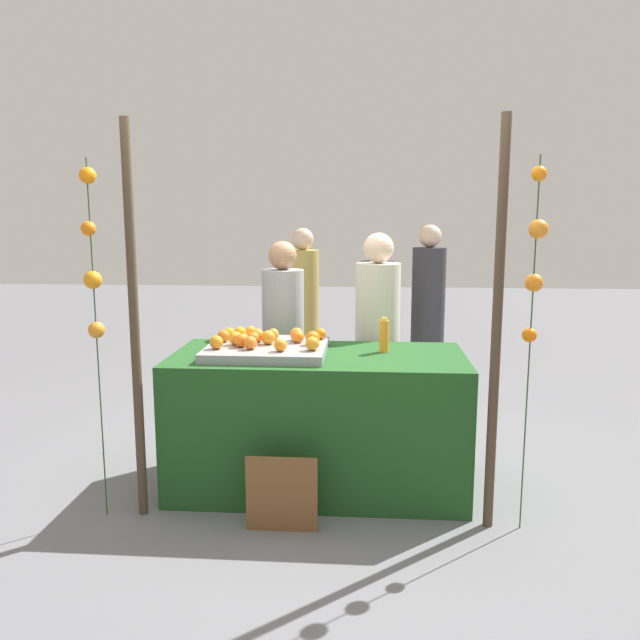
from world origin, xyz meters
name	(u,v)px	position (x,y,z in m)	size (l,w,h in m)	color
ground_plane	(318,484)	(0.00, 0.00, 0.00)	(24.00, 24.00, 0.00)	slate
stall_counter	(318,420)	(0.00, 0.00, 0.45)	(1.90, 0.89, 0.90)	#1E4C1E
orange_tray	(267,349)	(-0.33, -0.01, 0.93)	(0.77, 0.69, 0.06)	gray
orange_0	(253,338)	(-0.43, 0.00, 1.00)	(0.08, 0.08, 0.08)	orange
orange_1	(240,333)	(-0.55, 0.17, 1.00)	(0.08, 0.08, 0.08)	orange
orange_2	(250,343)	(-0.41, -0.17, 1.00)	(0.08, 0.08, 0.08)	orange
orange_3	(273,334)	(-0.32, 0.15, 1.00)	(0.08, 0.08, 0.08)	orange
orange_4	(251,331)	(-0.49, 0.26, 0.99)	(0.07, 0.07, 0.07)	orange
orange_5	(321,334)	(0.00, 0.20, 1.00)	(0.07, 0.07, 0.07)	orange
orange_6	(235,338)	(-0.54, -0.04, 1.00)	(0.09, 0.09, 0.09)	orange
orange_7	(298,337)	(-0.14, 0.06, 1.00)	(0.08, 0.08, 0.08)	orange
orange_8	(216,342)	(-0.63, -0.17, 1.00)	(0.09, 0.09, 0.09)	orange
orange_9	(280,345)	(-0.22, -0.21, 1.00)	(0.08, 0.08, 0.08)	orange
orange_10	(257,335)	(-0.41, 0.07, 1.00)	(0.09, 0.09, 0.09)	orange
orange_11	(241,340)	(-0.48, -0.10, 1.00)	(0.09, 0.09, 0.09)	orange
orange_12	(229,333)	(-0.63, 0.18, 1.00)	(0.07, 0.07, 0.07)	orange
orange_13	(268,337)	(-0.33, 0.00, 1.00)	(0.09, 0.09, 0.09)	orange
orange_14	(296,334)	(-0.16, 0.14, 1.00)	(0.09, 0.09, 0.09)	orange
orange_15	(224,336)	(-0.63, 0.05, 1.00)	(0.08, 0.08, 0.08)	orange
orange_16	(312,344)	(-0.02, -0.17, 1.00)	(0.09, 0.09, 0.09)	orange
orange_17	(313,338)	(-0.04, 0.00, 1.00)	(0.09, 0.09, 0.09)	orange
juice_bottle	(384,336)	(0.43, 0.10, 1.01)	(0.06, 0.06, 0.23)	orange
chalkboard_sign	(282,495)	(-0.16, -0.63, 0.22)	(0.41, 0.03, 0.46)	brown
vendor_left	(283,352)	(-0.33, 0.73, 0.75)	(0.32, 0.32, 1.60)	#99999E
vendor_right	(377,351)	(0.39, 0.69, 0.78)	(0.33, 0.33, 1.67)	beige
crowd_person_0	(377,326)	(0.41, 1.99, 0.74)	(0.32, 0.32, 1.58)	#333338
crowd_person_1	(303,314)	(-0.35, 2.46, 0.78)	(0.33, 0.33, 1.67)	tan
crowd_person_2	(428,314)	(0.94, 2.44, 0.79)	(0.34, 0.34, 1.70)	#333338
canopy_post_left	(134,325)	(-1.03, -0.49, 1.16)	(0.06, 0.06, 2.32)	#473828
canopy_post_right	(497,330)	(1.03, -0.49, 1.16)	(0.06, 0.06, 2.32)	#473828
garland_strand_left	(92,264)	(-1.24, -0.53, 1.52)	(0.11, 0.10, 2.10)	#2D4C23
garland_strand_right	(535,258)	(1.21, -0.50, 1.56)	(0.11, 0.11, 2.10)	#2D4C23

